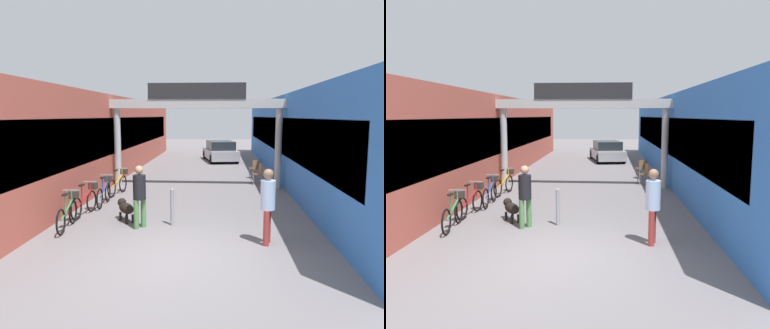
# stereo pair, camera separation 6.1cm
# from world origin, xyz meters

# --- Properties ---
(ground_plane) EXTENTS (80.00, 80.00, 0.00)m
(ground_plane) POSITION_xyz_m (0.00, 0.00, 0.00)
(ground_plane) COLOR slate
(storefront_left) EXTENTS (3.00, 26.00, 3.86)m
(storefront_left) POSITION_xyz_m (-5.09, 11.00, 1.93)
(storefront_left) COLOR #B25142
(storefront_left) RESTS_ON ground_plane
(storefront_right) EXTENTS (3.00, 26.00, 3.86)m
(storefront_right) POSITION_xyz_m (5.09, 11.00, 1.93)
(storefront_right) COLOR blue
(storefront_right) RESTS_ON ground_plane
(arcade_sign_gateway) EXTENTS (7.40, 0.47, 4.29)m
(arcade_sign_gateway) POSITION_xyz_m (0.00, 7.86, 3.05)
(arcade_sign_gateway) COLOR #B2B2B2
(arcade_sign_gateway) RESTS_ON ground_plane
(pedestrian_with_dog) EXTENTS (0.48, 0.48, 1.68)m
(pedestrian_with_dog) POSITION_xyz_m (-1.15, 2.00, 0.96)
(pedestrian_with_dog) COLOR #4C7F47
(pedestrian_with_dog) RESTS_ON ground_plane
(pedestrian_companion) EXTENTS (0.42, 0.42, 1.78)m
(pedestrian_companion) POSITION_xyz_m (2.07, 0.97, 1.02)
(pedestrian_companion) COLOR #99332D
(pedestrian_companion) RESTS_ON ground_plane
(dog_on_leash) EXTENTS (0.72, 0.84, 0.61)m
(dog_on_leash) POSITION_xyz_m (-1.70, 2.62, 0.39)
(dog_on_leash) COLOR black
(dog_on_leash) RESTS_ON ground_plane
(bicycle_green_nearest) EXTENTS (0.46, 1.69, 0.98)m
(bicycle_green_nearest) POSITION_xyz_m (-3.06, 1.87, 0.44)
(bicycle_green_nearest) COLOR black
(bicycle_green_nearest) RESTS_ON ground_plane
(bicycle_red_second) EXTENTS (0.46, 1.69, 0.98)m
(bicycle_red_second) POSITION_xyz_m (-3.06, 3.19, 0.44)
(bicycle_red_second) COLOR black
(bicycle_red_second) RESTS_ON ground_plane
(bicycle_blue_third) EXTENTS (0.46, 1.69, 0.98)m
(bicycle_blue_third) POSITION_xyz_m (-2.90, 4.52, 0.44)
(bicycle_blue_third) COLOR black
(bicycle_blue_third) RESTS_ON ground_plane
(bicycle_orange_farthest) EXTENTS (0.46, 1.68, 0.98)m
(bicycle_orange_farthest) POSITION_xyz_m (-2.88, 6.21, 0.44)
(bicycle_orange_farthest) COLOR black
(bicycle_orange_farthest) RESTS_ON ground_plane
(bollard_post_metal) EXTENTS (0.10, 0.10, 1.03)m
(bollard_post_metal) POSITION_xyz_m (-0.32, 2.30, 0.52)
(bollard_post_metal) COLOR gray
(bollard_post_metal) RESTS_ON ground_plane
(cafe_chair_wood_nearer) EXTENTS (0.47, 0.47, 0.89)m
(cafe_chair_wood_nearer) POSITION_xyz_m (2.63, 8.76, 0.54)
(cafe_chair_wood_nearer) COLOR gray
(cafe_chair_wood_nearer) RESTS_ON ground_plane
(cafe_chair_wood_farther) EXTENTS (0.52, 0.52, 0.89)m
(cafe_chair_wood_farther) POSITION_xyz_m (2.65, 10.20, 0.54)
(cafe_chair_wood_farther) COLOR gray
(cafe_chair_wood_farther) RESTS_ON ground_plane
(parked_car_silver) EXTENTS (2.46, 4.26, 1.33)m
(parked_car_silver) POSITION_xyz_m (0.98, 17.07, 0.64)
(parked_car_silver) COLOR #99999E
(parked_car_silver) RESTS_ON ground_plane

